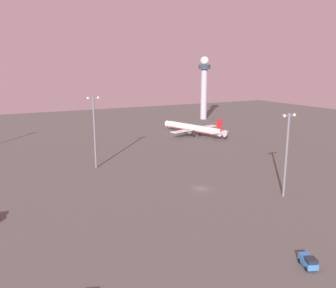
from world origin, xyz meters
name	(u,v)px	position (x,y,z in m)	size (l,w,h in m)	color
ground_plane	(201,189)	(0.00, 0.00, 0.00)	(416.00, 416.00, 0.00)	#56544F
control_tower	(204,84)	(78.20, 118.78, 24.21)	(8.00, 8.00, 42.13)	#A8A8B2
airplane_near_gate	(194,128)	(40.77, 70.13, 3.97)	(31.64, 40.30, 10.51)	white
cargo_loader	(308,261)	(-5.40, -44.46, 1.18)	(3.34, 4.57, 2.25)	#3372BF
apron_light_central	(287,149)	(17.22, -16.02, 13.53)	(4.80, 0.90, 23.46)	slate
apron_light_east	(94,128)	(-21.49, 35.88, 14.64)	(4.80, 0.90, 25.60)	slate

